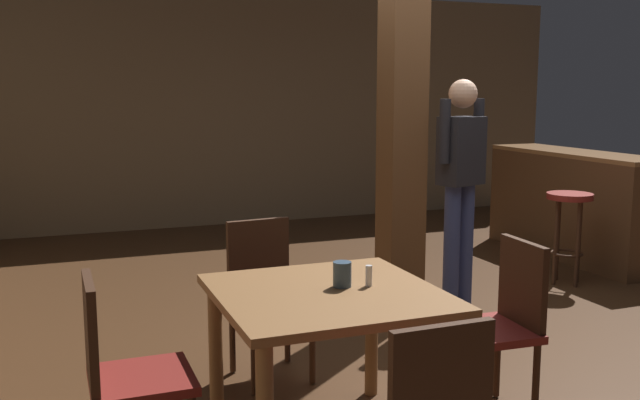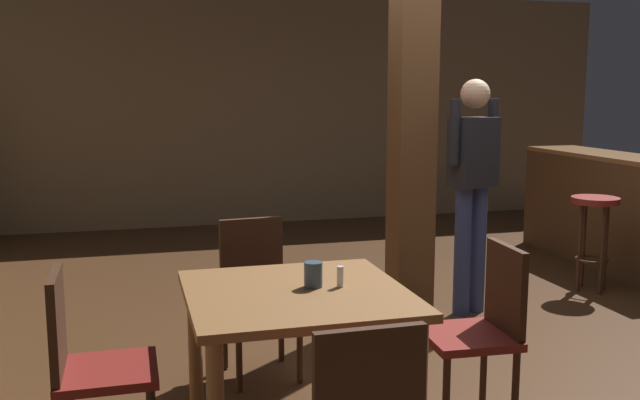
% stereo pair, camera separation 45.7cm
% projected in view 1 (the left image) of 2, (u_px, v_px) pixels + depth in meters
% --- Properties ---
extents(ground_plane, '(10.80, 10.80, 0.00)m').
position_uv_depth(ground_plane, '(459.00, 332.00, 4.88)').
color(ground_plane, '#422816').
extents(wall_back, '(8.00, 0.10, 2.80)m').
position_uv_depth(wall_back, '(267.00, 109.00, 8.81)').
color(wall_back, '#756047').
rests_on(wall_back, ground_plane).
extents(pillar, '(0.28, 0.28, 2.80)m').
position_uv_depth(pillar, '(402.00, 124.00, 5.18)').
color(pillar, brown).
rests_on(pillar, ground_plane).
extents(dining_table, '(1.00, 1.00, 0.74)m').
position_uv_depth(dining_table, '(327.00, 315.00, 3.26)').
color(dining_table, brown).
rests_on(dining_table, ground_plane).
extents(chair_north, '(0.46, 0.46, 0.89)m').
position_uv_depth(chair_north, '(266.00, 290.00, 4.10)').
color(chair_north, maroon).
rests_on(chair_north, ground_plane).
extents(chair_east, '(0.44, 0.44, 0.89)m').
position_uv_depth(chair_east, '(501.00, 319.00, 3.58)').
color(chair_east, maroon).
rests_on(chair_east, ground_plane).
extents(chair_west, '(0.42, 0.42, 0.89)m').
position_uv_depth(chair_west, '(122.00, 369.00, 2.94)').
color(chair_west, maroon).
rests_on(chair_west, ground_plane).
extents(napkin_cup, '(0.09, 0.09, 0.12)m').
position_uv_depth(napkin_cup, '(342.00, 274.00, 3.29)').
color(napkin_cup, '#33475B').
rests_on(napkin_cup, dining_table).
extents(salt_shaker, '(0.03, 0.03, 0.10)m').
position_uv_depth(salt_shaker, '(369.00, 276.00, 3.31)').
color(salt_shaker, silver).
rests_on(salt_shaker, dining_table).
extents(standing_person, '(0.47, 0.30, 1.72)m').
position_uv_depth(standing_person, '(460.00, 177.00, 5.26)').
color(standing_person, black).
rests_on(standing_person, ground_plane).
extents(bar_counter, '(0.56, 2.03, 1.05)m').
position_uv_depth(bar_counter, '(567.00, 204.00, 6.99)').
color(bar_counter, brown).
rests_on(bar_counter, ground_plane).
extents(bar_stool_near, '(0.38, 0.38, 0.78)m').
position_uv_depth(bar_stool_near, '(569.00, 215.00, 6.02)').
color(bar_stool_near, maroon).
rests_on(bar_stool_near, ground_plane).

